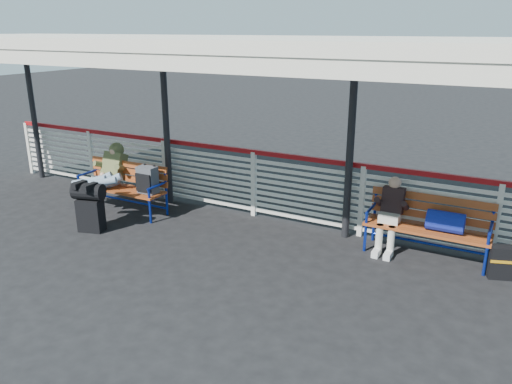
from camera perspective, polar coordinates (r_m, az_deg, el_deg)
The scene contains 9 objects.
ground at distance 7.72m, azimuth -7.04°, elevation -7.08°, with size 60.00×60.00×0.00m, color black.
fence at distance 8.99m, azimuth -0.26°, elevation 1.27°, with size 12.08×0.08×1.24m.
canopy at distance 7.71m, azimuth -4.10°, elevation 16.38°, with size 12.60×3.60×3.16m.
luggage_stack at distance 8.81m, azimuth -18.47°, elevation -1.43°, with size 0.57×0.42×0.85m.
bench_left at distance 9.43m, azimuth -13.98°, elevation 1.18°, with size 1.80×0.56×0.95m.
bench_right at distance 7.81m, azimuth 19.81°, elevation -3.17°, with size 1.80×0.56×0.92m.
traveler_man at distance 9.42m, azimuth -17.10°, elevation 1.57°, with size 0.94×1.64×0.77m.
companion_person at distance 7.86m, azimuth 15.08°, elevation -2.41°, with size 0.32×0.66×1.15m.
suitcase_side at distance 7.67m, azimuth 26.26°, elevation -7.21°, with size 0.38×0.30×0.47m.
Camera 1 is at (4.11, -5.66, 3.28)m, focal length 35.00 mm.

